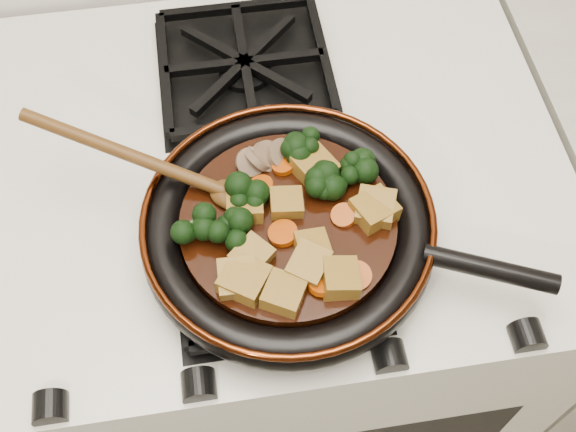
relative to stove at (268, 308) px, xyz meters
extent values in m
cube|color=silver|center=(0.00, 0.00, 0.00)|extent=(0.76, 0.60, 0.90)
cylinder|color=black|center=(0.02, -0.13, 0.48)|extent=(0.30, 0.30, 0.01)
torus|color=black|center=(0.02, -0.13, 0.49)|extent=(0.32, 0.32, 0.04)
torus|color=#471C0A|center=(0.02, -0.13, 0.51)|extent=(0.32, 0.32, 0.01)
cylinder|color=black|center=(0.21, -0.22, 0.51)|extent=(0.14, 0.08, 0.02)
cylinder|color=black|center=(0.02, -0.13, 0.50)|extent=(0.24, 0.24, 0.02)
cube|color=brown|center=(0.11, -0.13, 0.52)|extent=(0.05, 0.05, 0.03)
cube|color=brown|center=(-0.03, -0.11, 0.52)|extent=(0.04, 0.04, 0.03)
cube|color=brown|center=(0.00, -0.22, 0.52)|extent=(0.05, 0.05, 0.03)
cube|color=brown|center=(0.06, -0.21, 0.52)|extent=(0.04, 0.05, 0.03)
cube|color=brown|center=(-0.03, -0.17, 0.52)|extent=(0.05, 0.05, 0.02)
cube|color=brown|center=(0.11, -0.14, 0.52)|extent=(0.06, 0.05, 0.03)
cube|color=brown|center=(0.06, -0.07, 0.52)|extent=(0.06, 0.06, 0.03)
cube|color=brown|center=(-0.05, -0.20, 0.52)|extent=(0.04, 0.04, 0.03)
cube|color=brown|center=(-0.04, -0.20, 0.52)|extent=(0.06, 0.06, 0.03)
cube|color=brown|center=(0.03, -0.19, 0.52)|extent=(0.05, 0.06, 0.03)
cube|color=brown|center=(0.04, -0.17, 0.52)|extent=(0.04, 0.04, 0.02)
cube|color=brown|center=(0.02, -0.11, 0.52)|extent=(0.04, 0.04, 0.02)
cylinder|color=#A33904|center=(0.01, -0.15, 0.51)|extent=(0.03, 0.03, 0.01)
cylinder|color=#A33904|center=(0.04, -0.21, 0.51)|extent=(0.03, 0.03, 0.02)
cylinder|color=#A33904|center=(0.07, -0.21, 0.51)|extent=(0.03, 0.03, 0.02)
cylinder|color=#A33904|center=(-0.01, -0.09, 0.51)|extent=(0.03, 0.03, 0.02)
cylinder|color=#A33904|center=(0.02, -0.06, 0.51)|extent=(0.03, 0.03, 0.01)
cylinder|color=#A33904|center=(0.08, -0.14, 0.51)|extent=(0.03, 0.03, 0.02)
cylinder|color=brown|center=(0.02, -0.05, 0.52)|extent=(0.05, 0.05, 0.03)
cylinder|color=brown|center=(-0.01, -0.05, 0.52)|extent=(0.04, 0.04, 0.03)
cylinder|color=brown|center=(-0.01, -0.05, 0.52)|extent=(0.04, 0.04, 0.03)
cylinder|color=brown|center=(0.00, -0.05, 0.52)|extent=(0.05, 0.05, 0.03)
cylinder|color=brown|center=(-0.03, -0.20, 0.52)|extent=(0.04, 0.04, 0.02)
ellipsoid|color=#4E2F10|center=(-0.04, -0.09, 0.51)|extent=(0.07, 0.06, 0.02)
cylinder|color=#4E2F10|center=(-0.15, -0.04, 0.54)|extent=(0.02, 0.02, 0.24)
camera|label=1|loc=(-0.05, -0.53, 1.18)|focal=45.00mm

